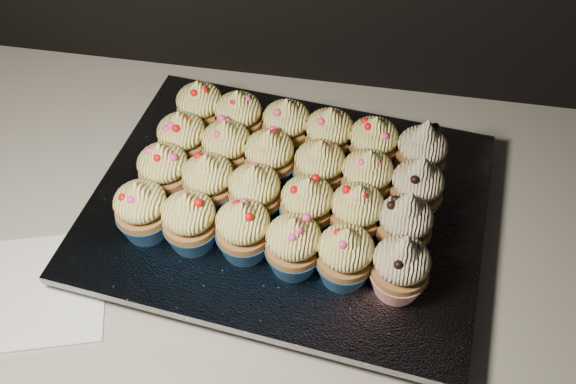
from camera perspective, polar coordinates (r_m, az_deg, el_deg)
name	(u,v)px	position (r m, az deg, el deg)	size (l,w,h in m)	color
worktop	(300,247)	(0.81, 1.06, -4.89)	(2.44, 0.64, 0.04)	beige
napkin	(39,290)	(0.80, -21.26, -8.11)	(0.15, 0.15, 0.00)	white
baking_tray	(288,212)	(0.80, 0.00, -1.82)	(0.43, 0.33, 0.02)	black
foil_lining	(288,204)	(0.79, 0.00, -1.05)	(0.47, 0.37, 0.01)	silver
cupcake_0	(142,210)	(0.74, -12.83, -1.58)	(0.06, 0.06, 0.08)	navy
cupcake_1	(190,221)	(0.72, -8.72, -2.56)	(0.06, 0.06, 0.08)	navy
cupcake_2	(243,230)	(0.71, -3.98, -3.38)	(0.06, 0.06, 0.08)	navy
cupcake_3	(294,245)	(0.69, 0.50, -4.75)	(0.06, 0.06, 0.08)	navy
cupcake_4	(345,256)	(0.69, 5.09, -5.68)	(0.06, 0.06, 0.08)	navy
cupcake_5	(400,267)	(0.68, 9.95, -6.59)	(0.06, 0.06, 0.10)	#AD1C18
cupcake_6	(164,171)	(0.78, -10.94, 1.81)	(0.06, 0.06, 0.08)	navy
cupcake_7	(209,182)	(0.76, -7.05, 0.86)	(0.06, 0.06, 0.08)	navy
cupcake_8	(255,193)	(0.74, -2.97, -0.10)	(0.06, 0.06, 0.08)	navy
cupcake_9	(307,205)	(0.73, 1.72, -1.19)	(0.06, 0.06, 0.08)	navy
cupcake_10	(357,213)	(0.72, 6.11, -1.85)	(0.06, 0.06, 0.08)	navy
cupcake_11	(404,224)	(0.72, 10.30, -2.80)	(0.06, 0.06, 0.10)	#AD1C18
cupcake_12	(183,140)	(0.81, -9.35, 4.59)	(0.06, 0.06, 0.08)	navy
cupcake_13	(227,148)	(0.79, -5.46, 3.88)	(0.06, 0.06, 0.08)	navy
cupcake_14	(269,158)	(0.78, -1.67, 3.05)	(0.06, 0.06, 0.08)	navy
cupcake_15	(319,168)	(0.77, 2.81, 2.12)	(0.06, 0.06, 0.08)	navy
cupcake_16	(367,178)	(0.76, 7.01, 1.22)	(0.06, 0.06, 0.08)	navy
cupcake_17	(417,188)	(0.76, 11.36, 0.36)	(0.06, 0.06, 0.10)	#AD1C18
cupcake_18	(200,109)	(0.85, -7.79, 7.33)	(0.06, 0.06, 0.08)	navy
cupcake_19	(239,119)	(0.83, -4.40, 6.53)	(0.06, 0.06, 0.08)	navy
cupcake_20	(286,127)	(0.82, -0.14, 5.81)	(0.06, 0.06, 0.08)	navy
cupcake_21	(329,136)	(0.81, 3.67, 5.00)	(0.06, 0.06, 0.08)	navy
cupcake_22	(373,145)	(0.80, 7.53, 4.19)	(0.06, 0.06, 0.08)	navy
cupcake_23	(421,153)	(0.80, 11.75, 3.42)	(0.06, 0.06, 0.10)	#AD1C18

